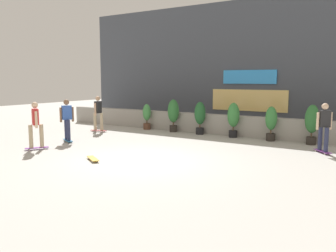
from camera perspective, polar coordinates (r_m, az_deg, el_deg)
name	(u,v)px	position (r m, az deg, el deg)	size (l,w,h in m)	color
ground_plane	(142,160)	(10.93, -4.21, -5.57)	(48.00, 48.00, 0.00)	#B2AFA8
planter_wall	(221,125)	(16.00, 8.61, 0.22)	(18.00, 0.40, 0.90)	gray
building_backdrop	(252,65)	(19.62, 13.53, 9.64)	(20.00, 2.08, 6.50)	#424751
potted_plant_0	(147,116)	(17.45, -3.46, 1.70)	(0.40, 0.40, 1.26)	brown
potted_plant_1	(173,113)	(16.59, 0.87, 2.13)	(0.53, 0.53, 1.54)	#2D2823
potted_plant_2	(200,116)	(15.91, 5.21, 1.70)	(0.50, 0.50, 1.47)	black
potted_plant_3	(233,117)	(15.25, 10.57, 1.40)	(0.51, 0.51, 1.49)	black
potted_plant_4	(271,121)	(14.75, 16.40, 0.74)	(0.46, 0.46, 1.40)	#2D2823
potted_plant_5	(312,121)	(14.40, 22.36, 0.69)	(0.53, 0.53, 1.53)	#2D2823
skater_by_wall_right	(67,118)	(14.49, -16.09, 1.19)	(0.80, 0.55, 1.70)	#266699
skater_by_wall_left	(324,126)	(12.89, 24.00, 0.06)	(0.67, 0.74, 1.70)	#72338C
skater_far_left	(98,112)	(16.91, -11.29, 2.23)	(0.82, 0.55, 1.70)	maroon
skater_foreground	(36,123)	(13.23, -20.70, 0.40)	(0.58, 0.79, 1.70)	#72338C
skateboard_near_camera	(93,159)	(11.10, -12.11, -5.19)	(0.78, 0.59, 0.08)	#BF8C26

